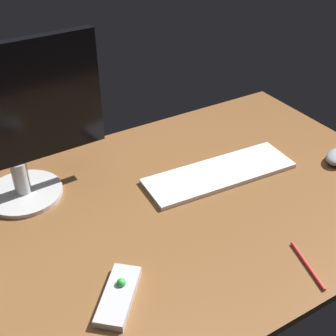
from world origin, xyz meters
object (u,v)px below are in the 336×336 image
object	(u,v)px
monitor	(8,121)
keyboard	(220,173)
pen	(307,265)
media_remote	(119,295)

from	to	relation	value
monitor	keyboard	distance (cm)	58.30
monitor	pen	world-z (taller)	monitor
media_remote	keyboard	bearing A→B (deg)	-19.05
keyboard	pen	world-z (taller)	keyboard
monitor	pen	bearing A→B (deg)	-53.18
media_remote	pen	world-z (taller)	media_remote
pen	monitor	bearing A→B (deg)	54.90
keyboard	pen	xyz separation A→B (cm)	(-4.09, -38.21, -0.24)
media_remote	pen	size ratio (longest dim) A/B	1.08
pen	media_remote	bearing A→B (deg)	87.32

